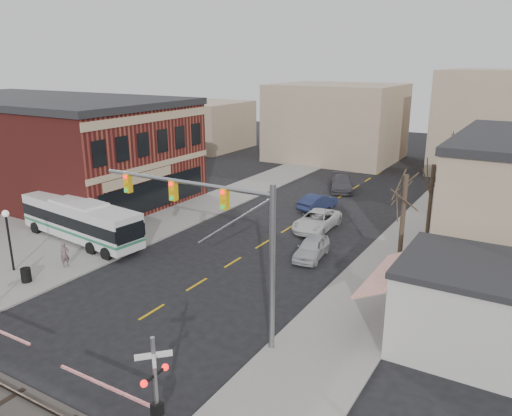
{
  "coord_description": "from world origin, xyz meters",
  "views": [
    {
      "loc": [
        17.18,
        -15.94,
        13.08
      ],
      "look_at": [
        0.78,
        11.74,
        3.5
      ],
      "focal_mm": 35.0,
      "sensor_mm": 36.0,
      "label": 1
    }
  ],
  "objects_px": {
    "pedestrian_far": "(93,229)",
    "car_c": "(317,221)",
    "rr_crossing_east": "(147,384)",
    "car_a": "(312,248)",
    "trash_bin": "(26,275)",
    "traffic_signal_mast": "(221,224)",
    "car_b": "(318,202)",
    "car_d": "(342,183)",
    "pedestrian_near": "(65,255)",
    "street_lamp": "(7,227)",
    "transit_bus": "(80,220)"
  },
  "relations": [
    {
      "from": "rr_crossing_east",
      "to": "car_c",
      "type": "distance_m",
      "value": 24.31
    },
    {
      "from": "street_lamp",
      "to": "car_c",
      "type": "height_order",
      "value": "street_lamp"
    },
    {
      "from": "rr_crossing_east",
      "to": "pedestrian_far",
      "type": "relative_size",
      "value": 3.25
    },
    {
      "from": "transit_bus",
      "to": "car_c",
      "type": "bearing_deg",
      "value": 39.32
    },
    {
      "from": "transit_bus",
      "to": "car_a",
      "type": "distance_m",
      "value": 17.18
    },
    {
      "from": "car_b",
      "to": "car_c",
      "type": "bearing_deg",
      "value": 125.85
    },
    {
      "from": "trash_bin",
      "to": "pedestrian_near",
      "type": "height_order",
      "value": "pedestrian_near"
    },
    {
      "from": "street_lamp",
      "to": "car_c",
      "type": "distance_m",
      "value": 22.18
    },
    {
      "from": "rr_crossing_east",
      "to": "car_c",
      "type": "bearing_deg",
      "value": 99.48
    },
    {
      "from": "transit_bus",
      "to": "car_b",
      "type": "xyz_separation_m",
      "value": [
        11.79,
        16.67,
        -0.98
      ]
    },
    {
      "from": "car_a",
      "to": "car_c",
      "type": "xyz_separation_m",
      "value": [
        -2.12,
        5.65,
        0.04
      ]
    },
    {
      "from": "car_d",
      "to": "street_lamp",
      "type": "bearing_deg",
      "value": -131.26
    },
    {
      "from": "pedestrian_near",
      "to": "pedestrian_far",
      "type": "xyz_separation_m",
      "value": [
        -2.28,
        4.41,
        0.06
      ]
    },
    {
      "from": "traffic_signal_mast",
      "to": "rr_crossing_east",
      "type": "xyz_separation_m",
      "value": [
        1.48,
        -6.98,
        -3.76
      ]
    },
    {
      "from": "traffic_signal_mast",
      "to": "transit_bus",
      "type": "bearing_deg",
      "value": 161.59
    },
    {
      "from": "street_lamp",
      "to": "trash_bin",
      "type": "xyz_separation_m",
      "value": [
        2.28,
        -0.68,
        -2.46
      ]
    },
    {
      "from": "car_a",
      "to": "rr_crossing_east",
      "type": "bearing_deg",
      "value": -90.9
    },
    {
      "from": "rr_crossing_east",
      "to": "car_a",
      "type": "distance_m",
      "value": 18.44
    },
    {
      "from": "car_a",
      "to": "pedestrian_far",
      "type": "bearing_deg",
      "value": -167.22
    },
    {
      "from": "car_c",
      "to": "car_d",
      "type": "xyz_separation_m",
      "value": [
        -2.88,
        12.83,
        0.02
      ]
    },
    {
      "from": "pedestrian_near",
      "to": "rr_crossing_east",
      "type": "bearing_deg",
      "value": -99.67
    },
    {
      "from": "street_lamp",
      "to": "car_d",
      "type": "height_order",
      "value": "street_lamp"
    },
    {
      "from": "traffic_signal_mast",
      "to": "rr_crossing_east",
      "type": "height_order",
      "value": "traffic_signal_mast"
    },
    {
      "from": "car_a",
      "to": "car_d",
      "type": "bearing_deg",
      "value": 98.41
    },
    {
      "from": "traffic_signal_mast",
      "to": "car_c",
      "type": "relative_size",
      "value": 1.82
    },
    {
      "from": "car_a",
      "to": "car_d",
      "type": "relative_size",
      "value": 0.79
    },
    {
      "from": "street_lamp",
      "to": "car_a",
      "type": "relative_size",
      "value": 0.96
    },
    {
      "from": "car_c",
      "to": "pedestrian_near",
      "type": "xyz_separation_m",
      "value": [
        -10.91,
        -15.49,
        0.17
      ]
    },
    {
      "from": "rr_crossing_east",
      "to": "car_a",
      "type": "height_order",
      "value": "rr_crossing_east"
    },
    {
      "from": "rr_crossing_east",
      "to": "pedestrian_far",
      "type": "height_order",
      "value": "rr_crossing_east"
    },
    {
      "from": "car_b",
      "to": "car_d",
      "type": "xyz_separation_m",
      "value": [
        -0.67,
        7.63,
        0.06
      ]
    },
    {
      "from": "street_lamp",
      "to": "pedestrian_far",
      "type": "relative_size",
      "value": 2.33
    },
    {
      "from": "trash_bin",
      "to": "transit_bus",
      "type": "bearing_deg",
      "value": 113.46
    },
    {
      "from": "car_b",
      "to": "pedestrian_far",
      "type": "xyz_separation_m",
      "value": [
        -10.98,
        -16.28,
        0.27
      ]
    },
    {
      "from": "car_d",
      "to": "pedestrian_near",
      "type": "bearing_deg",
      "value": -128.14
    },
    {
      "from": "street_lamp",
      "to": "pedestrian_near",
      "type": "relative_size",
      "value": 2.5
    },
    {
      "from": "car_c",
      "to": "car_d",
      "type": "distance_m",
      "value": 13.15
    },
    {
      "from": "car_a",
      "to": "trash_bin",
      "type": "bearing_deg",
      "value": -142.99
    },
    {
      "from": "transit_bus",
      "to": "trash_bin",
      "type": "bearing_deg",
      "value": -66.54
    },
    {
      "from": "car_c",
      "to": "car_b",
      "type": "bearing_deg",
      "value": 112.2
    },
    {
      "from": "trash_bin",
      "to": "pedestrian_near",
      "type": "distance_m",
      "value": 2.81
    },
    {
      "from": "pedestrian_far",
      "to": "car_c",
      "type": "bearing_deg",
      "value": 16.63
    },
    {
      "from": "traffic_signal_mast",
      "to": "car_d",
      "type": "height_order",
      "value": "traffic_signal_mast"
    },
    {
      "from": "rr_crossing_east",
      "to": "pedestrian_far",
      "type": "distance_m",
      "value": 21.5
    },
    {
      "from": "rr_crossing_east",
      "to": "pedestrian_near",
      "type": "relative_size",
      "value": 3.48
    },
    {
      "from": "pedestrian_far",
      "to": "rr_crossing_east",
      "type": "bearing_deg",
      "value": -60.21
    },
    {
      "from": "traffic_signal_mast",
      "to": "car_b",
      "type": "distance_m",
      "value": 23.22
    },
    {
      "from": "pedestrian_near",
      "to": "car_d",
      "type": "bearing_deg",
      "value": 4.07
    },
    {
      "from": "traffic_signal_mast",
      "to": "trash_bin",
      "type": "height_order",
      "value": "traffic_signal_mast"
    },
    {
      "from": "transit_bus",
      "to": "street_lamp",
      "type": "relative_size",
      "value": 2.93
    }
  ]
}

